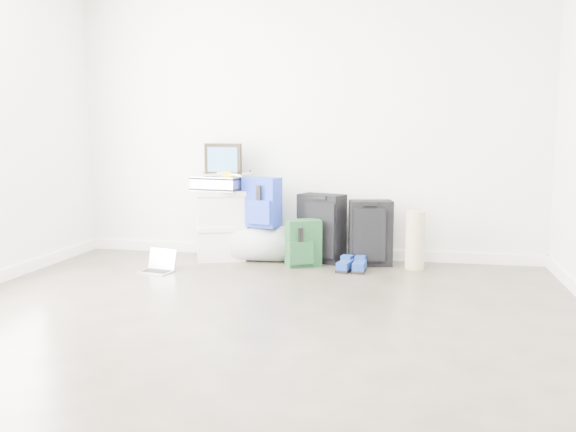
% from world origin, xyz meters
% --- Properties ---
extents(ground, '(5.00, 5.00, 0.00)m').
position_xyz_m(ground, '(0.00, 0.00, 0.00)').
color(ground, '#352E27').
rests_on(ground, ground).
extents(room_envelope, '(4.52, 5.02, 2.71)m').
position_xyz_m(room_envelope, '(0.00, 0.02, 1.72)').
color(room_envelope, silver).
rests_on(room_envelope, ground).
extents(boxes_stack, '(0.57, 0.52, 0.67)m').
position_xyz_m(boxes_stack, '(-0.77, 2.23, 0.34)').
color(boxes_stack, silver).
rests_on(boxes_stack, ground).
extents(briefcase, '(0.51, 0.42, 0.13)m').
position_xyz_m(briefcase, '(-0.77, 2.23, 0.73)').
color(briefcase, '#B2B2B7').
rests_on(briefcase, boxes_stack).
extents(painting, '(0.40, 0.14, 0.31)m').
position_xyz_m(painting, '(-0.77, 2.33, 0.95)').
color(painting, black).
rests_on(painting, briefcase).
extents(drone, '(0.39, 0.39, 0.05)m').
position_xyz_m(drone, '(-0.69, 2.21, 0.82)').
color(drone, gold).
rests_on(drone, briefcase).
extents(duffel_bag, '(0.55, 0.36, 0.33)m').
position_xyz_m(duffel_bag, '(-0.36, 2.22, 0.17)').
color(duffel_bag, '#909498').
rests_on(duffel_bag, ground).
extents(blue_backpack, '(0.37, 0.31, 0.46)m').
position_xyz_m(blue_backpack, '(-0.36, 2.19, 0.55)').
color(blue_backpack, '#1B31B3').
rests_on(blue_backpack, duffel_bag).
extents(large_suitcase, '(0.47, 0.38, 0.64)m').
position_xyz_m(large_suitcase, '(0.19, 2.31, 0.32)').
color(large_suitcase, black).
rests_on(large_suitcase, ground).
extents(green_backpack, '(0.35, 0.33, 0.43)m').
position_xyz_m(green_backpack, '(0.06, 2.07, 0.21)').
color(green_backpack, '#14381F').
rests_on(green_backpack, ground).
extents(carry_on, '(0.42, 0.32, 0.60)m').
position_xyz_m(carry_on, '(0.66, 2.23, 0.30)').
color(carry_on, black).
rests_on(carry_on, ground).
extents(shoes, '(0.26, 0.29, 0.09)m').
position_xyz_m(shoes, '(0.52, 1.96, 0.04)').
color(shoes, black).
rests_on(shoes, ground).
extents(rolled_rug, '(0.17, 0.17, 0.52)m').
position_xyz_m(rolled_rug, '(1.06, 2.15, 0.26)').
color(rolled_rug, tan).
rests_on(rolled_rug, ground).
extents(laptop, '(0.31, 0.25, 0.20)m').
position_xyz_m(laptop, '(-1.14, 1.59, 0.05)').
color(laptop, silver).
rests_on(laptop, ground).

